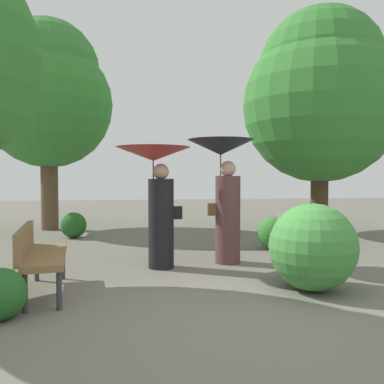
{
  "coord_description": "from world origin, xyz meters",
  "views": [
    {
      "loc": [
        -0.92,
        -4.16,
        1.43
      ],
      "look_at": [
        0.0,
        2.59,
        1.16
      ],
      "focal_mm": 37.84,
      "sensor_mm": 36.0,
      "label": 1
    }
  ],
  "objects_px": {
    "park_bench": "(39,252)",
    "path_marker_post": "(282,246)",
    "tree_near_right": "(321,94)",
    "person_right": "(224,180)",
    "tree_mid_left": "(48,93)",
    "person_left": "(157,184)"
  },
  "relations": [
    {
      "from": "park_bench",
      "to": "path_marker_post",
      "type": "height_order",
      "value": "path_marker_post"
    },
    {
      "from": "person_left",
      "to": "park_bench",
      "type": "height_order",
      "value": "person_left"
    },
    {
      "from": "tree_mid_left",
      "to": "path_marker_post",
      "type": "relative_size",
      "value": 6.17
    },
    {
      "from": "tree_near_right",
      "to": "tree_mid_left",
      "type": "bearing_deg",
      "value": 166.18
    },
    {
      "from": "park_bench",
      "to": "path_marker_post",
      "type": "relative_size",
      "value": 1.74
    },
    {
      "from": "person_left",
      "to": "tree_mid_left",
      "type": "xyz_separation_m",
      "value": [
        -2.6,
        4.87,
        2.29
      ]
    },
    {
      "from": "park_bench",
      "to": "person_left",
      "type": "bearing_deg",
      "value": -59.07
    },
    {
      "from": "tree_mid_left",
      "to": "path_marker_post",
      "type": "bearing_deg",
      "value": -53.07
    },
    {
      "from": "person_right",
      "to": "tree_mid_left",
      "type": "height_order",
      "value": "tree_mid_left"
    },
    {
      "from": "person_left",
      "to": "park_bench",
      "type": "bearing_deg",
      "value": 128.51
    },
    {
      "from": "tree_near_right",
      "to": "person_right",
      "type": "bearing_deg",
      "value": -135.6
    },
    {
      "from": "person_left",
      "to": "person_right",
      "type": "bearing_deg",
      "value": -80.11
    },
    {
      "from": "park_bench",
      "to": "tree_near_right",
      "type": "distance_m",
      "value": 7.73
    },
    {
      "from": "person_left",
      "to": "person_right",
      "type": "xyz_separation_m",
      "value": [
        1.1,
        0.21,
        0.07
      ]
    },
    {
      "from": "person_left",
      "to": "tree_near_right",
      "type": "bearing_deg",
      "value": -53.18
    },
    {
      "from": "tree_near_right",
      "to": "path_marker_post",
      "type": "height_order",
      "value": "tree_near_right"
    },
    {
      "from": "park_bench",
      "to": "tree_near_right",
      "type": "bearing_deg",
      "value": -60.31
    },
    {
      "from": "person_left",
      "to": "tree_near_right",
      "type": "distance_m",
      "value": 5.66
    },
    {
      "from": "person_left",
      "to": "person_right",
      "type": "relative_size",
      "value": 0.93
    },
    {
      "from": "park_bench",
      "to": "tree_mid_left",
      "type": "relative_size",
      "value": 0.28
    },
    {
      "from": "tree_near_right",
      "to": "tree_mid_left",
      "type": "relative_size",
      "value": 1.0
    },
    {
      "from": "tree_near_right",
      "to": "path_marker_post",
      "type": "xyz_separation_m",
      "value": [
        -2.46,
        -4.05,
        -2.98
      ]
    }
  ]
}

